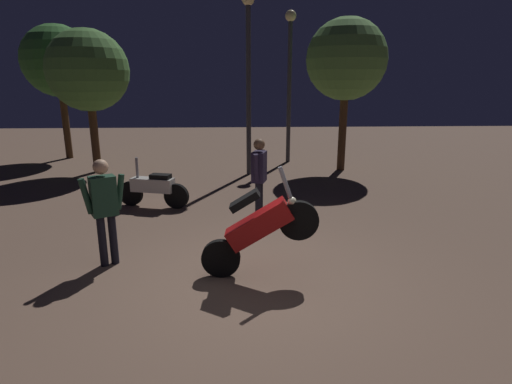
# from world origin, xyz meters

# --- Properties ---
(ground_plane) EXTENTS (40.00, 40.00, 0.00)m
(ground_plane) POSITION_xyz_m (0.00, 0.00, 0.00)
(ground_plane) COLOR brown
(motorcycle_red_foreground) EXTENTS (1.66, 0.36, 1.63)m
(motorcycle_red_foreground) POSITION_xyz_m (0.01, 0.17, 0.74)
(motorcycle_red_foreground) COLOR black
(motorcycle_red_foreground) RESTS_ON ground_plane
(motorcycle_white_parked_left) EXTENTS (1.63, 0.53, 1.11)m
(motorcycle_white_parked_left) POSITION_xyz_m (-2.16, 3.70, 0.44)
(motorcycle_white_parked_left) COLOR black
(motorcycle_white_parked_left) RESTS_ON ground_plane
(person_rider_beside) EXTENTS (0.62, 0.40, 1.65)m
(person_rider_beside) POSITION_xyz_m (-2.27, 0.69, 0.98)
(person_rider_beside) COLOR black
(person_rider_beside) RESTS_ON ground_plane
(person_bystander_far) EXTENTS (0.33, 0.66, 1.66)m
(person_bystander_far) POSITION_xyz_m (0.15, 2.68, 0.99)
(person_bystander_far) COLOR black
(person_bystander_far) RESTS_ON ground_plane
(streetlamp_near) EXTENTS (0.36, 0.36, 4.93)m
(streetlamp_near) POSITION_xyz_m (1.48, 8.88, 3.14)
(streetlamp_near) COLOR #38383D
(streetlamp_near) RESTS_ON ground_plane
(streetlamp_far) EXTENTS (0.36, 0.36, 5.08)m
(streetlamp_far) POSITION_xyz_m (0.07, 6.97, 3.22)
(streetlamp_far) COLOR #38383D
(streetlamp_far) RESTS_ON ground_plane
(tree_left_bg) EXTENTS (2.37, 2.37, 4.22)m
(tree_left_bg) POSITION_xyz_m (-4.63, 7.53, 3.02)
(tree_left_bg) COLOR #4C331E
(tree_left_bg) RESTS_ON ground_plane
(tree_center_bg) EXTENTS (2.41, 2.41, 4.56)m
(tree_center_bg) POSITION_xyz_m (3.00, 7.46, 3.34)
(tree_center_bg) COLOR #4C331E
(tree_center_bg) RESTS_ON ground_plane
(tree_right_bg) EXTENTS (2.45, 2.45, 4.63)m
(tree_right_bg) POSITION_xyz_m (-6.43, 9.98, 3.38)
(tree_right_bg) COLOR #4C331E
(tree_right_bg) RESTS_ON ground_plane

